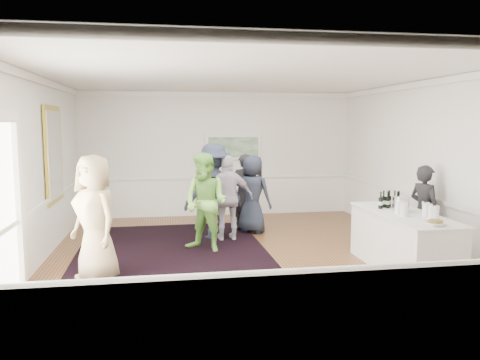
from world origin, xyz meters
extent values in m
plane|color=brown|center=(0.00, 0.00, 0.00)|extent=(8.00, 8.00, 0.00)
cube|color=white|center=(0.00, 0.00, 3.20)|extent=(7.00, 8.00, 0.02)
cube|color=white|center=(-3.50, 0.00, 1.60)|extent=(0.02, 8.00, 3.20)
cube|color=white|center=(3.50, 0.00, 1.60)|extent=(0.02, 8.00, 3.20)
cube|color=white|center=(0.00, 4.00, 1.60)|extent=(7.00, 0.02, 3.20)
cube|color=white|center=(0.00, -4.00, 1.60)|extent=(7.00, 0.02, 3.20)
cube|color=gold|center=(-3.46, 1.30, 1.80)|extent=(0.04, 1.25, 1.85)
cube|color=white|center=(-3.43, 1.30, 1.80)|extent=(0.01, 1.05, 1.65)
cube|color=white|center=(-3.43, -1.08, 1.20)|extent=(0.10, 0.14, 2.40)
cube|color=white|center=(0.40, 3.95, 1.78)|extent=(1.44, 0.05, 0.66)
cube|color=#256529|center=(0.40, 3.92, 1.78)|extent=(1.30, 0.01, 0.52)
cube|color=black|center=(-1.26, 0.56, 0.01)|extent=(3.56, 4.63, 0.02)
cube|color=silver|center=(2.44, -1.15, 0.47)|extent=(0.83, 2.28, 0.93)
cube|color=silver|center=(2.44, -1.15, 0.94)|extent=(0.89, 2.34, 0.02)
imported|color=black|center=(3.20, -0.47, 0.83)|extent=(0.58, 0.70, 1.66)
imported|color=#9E8A62|center=(-2.42, -0.85, 0.96)|extent=(1.08, 1.11, 1.93)
imported|color=#7ECC51|center=(-0.62, 0.55, 0.92)|extent=(1.14, 1.10, 1.85)
imported|color=silver|center=(-0.10, 1.29, 0.88)|extent=(1.05, 0.48, 1.76)
imported|color=#212838|center=(-0.37, 1.49, 0.99)|extent=(1.45, 1.10, 1.99)
imported|color=black|center=(0.39, 2.09, 0.87)|extent=(0.71, 0.56, 1.73)
imported|color=#212838|center=(0.52, 1.89, 0.85)|extent=(0.99, 0.92, 1.70)
cylinder|color=#6CA43A|center=(2.30, -1.40, 1.07)|extent=(0.12, 0.12, 0.24)
cylinder|color=#D0423D|center=(2.61, -1.50, 1.07)|extent=(0.12, 0.12, 0.24)
cylinder|color=#71A83C|center=(2.33, -1.17, 1.07)|extent=(0.12, 0.12, 0.24)
cylinder|color=white|center=(2.58, -1.72, 1.07)|extent=(0.12, 0.12, 0.24)
cylinder|color=silver|center=(2.61, -1.74, 1.07)|extent=(0.12, 0.12, 0.24)
cylinder|color=silver|center=(2.46, -1.01, 1.06)|extent=(0.26, 0.26, 0.25)
imported|color=white|center=(2.41, -2.08, 0.98)|extent=(0.28, 0.28, 0.07)
cylinder|color=olive|center=(2.41, -2.08, 1.00)|extent=(0.19, 0.19, 0.04)
camera|label=1|loc=(-1.37, -8.05, 2.38)|focal=35.00mm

